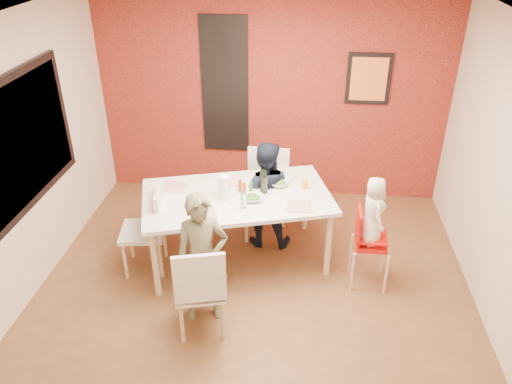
# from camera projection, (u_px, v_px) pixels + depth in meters

# --- Properties ---
(ground) EXTENTS (4.50, 4.50, 0.00)m
(ground) POSITION_uv_depth(u_px,v_px,m) (253.00, 294.00, 5.15)
(ground) COLOR brown
(ground) RESTS_ON ground
(ceiling) EXTENTS (4.50, 4.50, 0.02)m
(ceiling) POSITION_uv_depth(u_px,v_px,m) (252.00, 24.00, 3.82)
(ceiling) COLOR white
(ceiling) RESTS_ON wall_back
(wall_back) EXTENTS (4.50, 0.02, 2.70)m
(wall_back) POSITION_uv_depth(u_px,v_px,m) (272.00, 98.00, 6.44)
(wall_back) COLOR beige
(wall_back) RESTS_ON ground
(wall_left) EXTENTS (0.02, 4.50, 2.70)m
(wall_left) POSITION_uv_depth(u_px,v_px,m) (15.00, 168.00, 4.69)
(wall_left) COLOR beige
(wall_left) RESTS_ON ground
(wall_right) EXTENTS (0.02, 4.50, 2.70)m
(wall_right) POSITION_uv_depth(u_px,v_px,m) (512.00, 192.00, 4.29)
(wall_right) COLOR beige
(wall_right) RESTS_ON ground
(brick_accent_wall) EXTENTS (4.50, 0.02, 2.70)m
(brick_accent_wall) POSITION_uv_depth(u_px,v_px,m) (271.00, 98.00, 6.42)
(brick_accent_wall) COLOR maroon
(brick_accent_wall) RESTS_ON ground
(picture_window_frame) EXTENTS (0.05, 1.70, 1.30)m
(picture_window_frame) POSITION_uv_depth(u_px,v_px,m) (24.00, 140.00, 4.76)
(picture_window_frame) COLOR black
(picture_window_frame) RESTS_ON wall_left
(picture_window_pane) EXTENTS (0.02, 1.55, 1.15)m
(picture_window_pane) POSITION_uv_depth(u_px,v_px,m) (26.00, 140.00, 4.76)
(picture_window_pane) COLOR black
(picture_window_pane) RESTS_ON wall_left
(glassblock_strip) EXTENTS (0.55, 0.03, 1.70)m
(glassblock_strip) POSITION_uv_depth(u_px,v_px,m) (225.00, 86.00, 6.39)
(glassblock_strip) COLOR silver
(glassblock_strip) RESTS_ON wall_back
(glassblock_surround) EXTENTS (0.60, 0.03, 1.76)m
(glassblock_surround) POSITION_uv_depth(u_px,v_px,m) (225.00, 86.00, 6.38)
(glassblock_surround) COLOR black
(glassblock_surround) RESTS_ON wall_back
(art_print_frame) EXTENTS (0.54, 0.03, 0.64)m
(art_print_frame) POSITION_uv_depth(u_px,v_px,m) (369.00, 79.00, 6.15)
(art_print_frame) COLOR black
(art_print_frame) RESTS_ON wall_back
(art_print_canvas) EXTENTS (0.44, 0.01, 0.54)m
(art_print_canvas) POSITION_uv_depth(u_px,v_px,m) (369.00, 79.00, 6.13)
(art_print_canvas) COLOR orange
(art_print_canvas) RESTS_ON wall_back
(dining_table) EXTENTS (2.21, 1.61, 0.82)m
(dining_table) POSITION_uv_depth(u_px,v_px,m) (237.00, 201.00, 5.33)
(dining_table) COLOR silver
(dining_table) RESTS_ON ground
(chair_near) EXTENTS (0.55, 0.55, 0.98)m
(chair_near) POSITION_uv_depth(u_px,v_px,m) (200.00, 287.00, 4.43)
(chair_near) COLOR silver
(chair_near) RESTS_ON ground
(chair_far) EXTENTS (0.51, 0.51, 1.05)m
(chair_far) POSITION_uv_depth(u_px,v_px,m) (267.00, 188.00, 5.91)
(chair_far) COLOR beige
(chair_far) RESTS_ON ground
(chair_left) EXTENTS (0.52, 0.52, 0.99)m
(chair_left) POSITION_uv_depth(u_px,v_px,m) (150.00, 225.00, 5.29)
(chair_left) COLOR beige
(chair_left) RESTS_ON ground
(high_chair) EXTENTS (0.38, 0.38, 0.87)m
(high_chair) POSITION_uv_depth(u_px,v_px,m) (367.00, 240.00, 5.09)
(high_chair) COLOR red
(high_chair) RESTS_ON ground
(child_near) EXTENTS (0.55, 0.44, 1.33)m
(child_near) POSITION_uv_depth(u_px,v_px,m) (202.00, 259.00, 4.59)
(child_near) COLOR #605D44
(child_near) RESTS_ON ground
(child_far) EXTENTS (0.63, 0.49, 1.29)m
(child_far) POSITION_uv_depth(u_px,v_px,m) (265.00, 195.00, 5.66)
(child_far) COLOR black
(child_far) RESTS_ON ground
(toddler) EXTENTS (0.31, 0.40, 0.73)m
(toddler) POSITION_uv_depth(u_px,v_px,m) (373.00, 211.00, 4.91)
(toddler) COLOR silver
(toddler) RESTS_ON high_chair
(plate_near_left) EXTENTS (0.30, 0.30, 0.01)m
(plate_near_left) POSITION_uv_depth(u_px,v_px,m) (204.00, 213.00, 4.97)
(plate_near_left) COLOR silver
(plate_near_left) RESTS_ON dining_table
(plate_far_mid) EXTENTS (0.29, 0.29, 0.01)m
(plate_far_mid) POSITION_uv_depth(u_px,v_px,m) (231.00, 182.00, 5.55)
(plate_far_mid) COLOR white
(plate_far_mid) RESTS_ON dining_table
(plate_near_right) EXTENTS (0.24, 0.24, 0.01)m
(plate_near_right) POSITION_uv_depth(u_px,v_px,m) (299.00, 206.00, 5.08)
(plate_near_right) COLOR white
(plate_near_right) RESTS_ON dining_table
(plate_far_left) EXTENTS (0.25, 0.25, 0.01)m
(plate_far_left) POSITION_uv_depth(u_px,v_px,m) (174.00, 187.00, 5.44)
(plate_far_left) COLOR silver
(plate_far_left) RESTS_ON dining_table
(salad_bowl_a) EXTENTS (0.24, 0.24, 0.05)m
(salad_bowl_a) POSITION_uv_depth(u_px,v_px,m) (252.00, 198.00, 5.19)
(salad_bowl_a) COLOR silver
(salad_bowl_a) RESTS_ON dining_table
(salad_bowl_b) EXTENTS (0.29, 0.29, 0.05)m
(salad_bowl_b) POSITION_uv_depth(u_px,v_px,m) (278.00, 183.00, 5.47)
(salad_bowl_b) COLOR white
(salad_bowl_b) RESTS_ON dining_table
(wine_bottle) EXTENTS (0.07, 0.07, 0.25)m
(wine_bottle) POSITION_uv_depth(u_px,v_px,m) (263.00, 181.00, 5.31)
(wine_bottle) COLOR black
(wine_bottle) RESTS_ON dining_table
(wine_glass_a) EXTENTS (0.06, 0.06, 0.18)m
(wine_glass_a) POSITION_uv_depth(u_px,v_px,m) (244.00, 200.00, 5.03)
(wine_glass_a) COLOR white
(wine_glass_a) RESTS_ON dining_table
(wine_glass_b) EXTENTS (0.06, 0.06, 0.18)m
(wine_glass_b) POSITION_uv_depth(u_px,v_px,m) (265.00, 185.00, 5.30)
(wine_glass_b) COLOR white
(wine_glass_b) RESTS_ON dining_table
(paper_towel_roll) EXTENTS (0.12, 0.12, 0.26)m
(paper_towel_roll) POSITION_uv_depth(u_px,v_px,m) (225.00, 187.00, 5.17)
(paper_towel_roll) COLOR white
(paper_towel_roll) RESTS_ON dining_table
(condiment_red) EXTENTS (0.04, 0.04, 0.14)m
(condiment_red) POSITION_uv_depth(u_px,v_px,m) (244.00, 189.00, 5.26)
(condiment_red) COLOR red
(condiment_red) RESTS_ON dining_table
(condiment_green) EXTENTS (0.04, 0.04, 0.15)m
(condiment_green) POSITION_uv_depth(u_px,v_px,m) (251.00, 189.00, 5.27)
(condiment_green) COLOR #367527
(condiment_green) RESTS_ON dining_table
(condiment_brown) EXTENTS (0.04, 0.04, 0.15)m
(condiment_brown) POSITION_uv_depth(u_px,v_px,m) (240.00, 186.00, 5.32)
(condiment_brown) COLOR brown
(condiment_brown) RESTS_ON dining_table
(sippy_cup) EXTENTS (0.06, 0.06, 0.10)m
(sippy_cup) POSITION_uv_depth(u_px,v_px,m) (305.00, 184.00, 5.40)
(sippy_cup) COLOR orange
(sippy_cup) RESTS_ON dining_table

